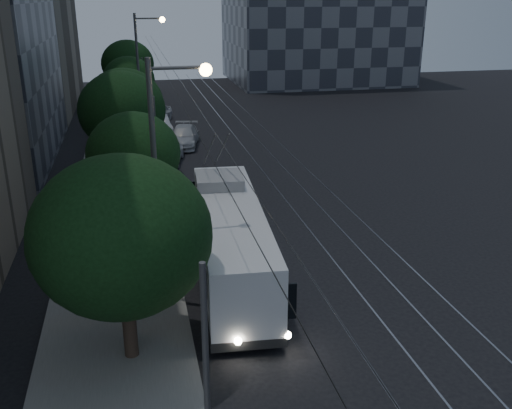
{
  "coord_description": "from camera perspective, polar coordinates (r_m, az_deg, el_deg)",
  "views": [
    {
      "loc": [
        -6.43,
        -20.09,
        10.93
      ],
      "look_at": [
        -1.38,
        2.96,
        2.24
      ],
      "focal_mm": 40.0,
      "sensor_mm": 36.0,
      "label": 1
    }
  ],
  "objects": [
    {
      "name": "tram_rails",
      "position": [
        42.5,
        0.2,
        5.33
      ],
      "size": [
        4.52,
        90.0,
        0.02
      ],
      "color": "#919199",
      "rests_on": "ground"
    },
    {
      "name": "car_white_a",
      "position": [
        39.97,
        -8.75,
        5.21
      ],
      "size": [
        2.6,
        4.6,
        1.48
      ],
      "primitive_type": "imported",
      "rotation": [
        0.0,
        0.0,
        -0.21
      ],
      "color": "silver",
      "rests_on": "ground"
    },
    {
      "name": "trolleybus",
      "position": [
        23.2,
        -2.57,
        -3.46
      ],
      "size": [
        3.32,
        11.86,
        5.63
      ],
      "rotation": [
        0.0,
        0.0,
        -0.08
      ],
      "color": "silver",
      "rests_on": "ground"
    },
    {
      "name": "overhead_wires",
      "position": [
        40.8,
        -10.24,
        9.37
      ],
      "size": [
        2.23,
        90.0,
        6.0
      ],
      "color": "black",
      "rests_on": "ground"
    },
    {
      "name": "tree_2",
      "position": [
        34.68,
        -13.25,
        9.11
      ],
      "size": [
        5.09,
        5.09,
        6.87
      ],
      "color": "#2E2219",
      "rests_on": "ground"
    },
    {
      "name": "tree_5",
      "position": [
        58.84,
        -12.71,
        13.56
      ],
      "size": [
        5.1,
        5.1,
        6.89
      ],
      "color": "#2E2219",
      "rests_on": "ground"
    },
    {
      "name": "streetlamp_near",
      "position": [
        20.2,
        -9.0,
        4.34
      ],
      "size": [
        2.21,
        0.44,
        9.02
      ],
      "color": "#4E4E51",
      "rests_on": "ground"
    },
    {
      "name": "sidewalk",
      "position": [
        41.54,
        -13.44,
        4.51
      ],
      "size": [
        5.0,
        90.0,
        0.15
      ],
      "primitive_type": "cube",
      "color": "slate",
      "rests_on": "ground"
    },
    {
      "name": "car_white_d",
      "position": [
        53.35,
        -9.96,
        8.94
      ],
      "size": [
        3.5,
        4.88,
        1.54
      ],
      "primitive_type": "imported",
      "rotation": [
        0.0,
        0.0,
        -0.42
      ],
      "color": "silver",
      "rests_on": "ground"
    },
    {
      "name": "tree_1",
      "position": [
        26.31,
        -12.14,
        4.92
      ],
      "size": [
        4.22,
        4.22,
        6.11
      ],
      "color": "#2E2219",
      "rests_on": "ground"
    },
    {
      "name": "tree_0",
      "position": [
        17.25,
        -13.29,
        -3.09
      ],
      "size": [
        5.4,
        5.4,
        6.7
      ],
      "color": "#2E2219",
      "rests_on": "ground"
    },
    {
      "name": "tree_4",
      "position": [
        49.5,
        -12.6,
        12.04
      ],
      "size": [
        4.27,
        4.27,
        6.24
      ],
      "color": "#2E2219",
      "rests_on": "ground"
    },
    {
      "name": "car_white_c",
      "position": [
        48.71,
        -9.66,
        7.84
      ],
      "size": [
        2.14,
        4.59,
        1.46
      ],
      "primitive_type": "imported",
      "rotation": [
        0.0,
        0.0,
        0.14
      ],
      "color": "silver",
      "rests_on": "ground"
    },
    {
      "name": "streetlamp_far",
      "position": [
        45.83,
        -11.2,
        13.48
      ],
      "size": [
        2.35,
        0.44,
        9.67
      ],
      "color": "#4E4E51",
      "rests_on": "ground"
    },
    {
      "name": "pickup_silver",
      "position": [
        30.04,
        -5.85,
        0.24
      ],
      "size": [
        4.04,
        5.72,
        1.45
      ],
      "primitive_type": "imported",
      "rotation": [
        0.0,
        0.0,
        0.35
      ],
      "color": "#AFB3B7",
      "rests_on": "ground"
    },
    {
      "name": "tree_3",
      "position": [
        36.64,
        -13.02,
        9.76
      ],
      "size": [
        4.82,
        4.82,
        6.79
      ],
      "color": "#2E2219",
      "rests_on": "ground"
    },
    {
      "name": "car_white_b",
      "position": [
        44.35,
        -7.25,
        6.78
      ],
      "size": [
        3.08,
        5.44,
        1.49
      ],
      "primitive_type": "imported",
      "rotation": [
        0.0,
        0.0,
        -0.21
      ],
      "color": "#AEAEB2",
      "rests_on": "ground"
    },
    {
      "name": "ground",
      "position": [
        23.75,
        4.82,
        -7.26
      ],
      "size": [
        120.0,
        120.0,
        0.0
      ],
      "primitive_type": "plane",
      "color": "black",
      "rests_on": "ground"
    }
  ]
}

